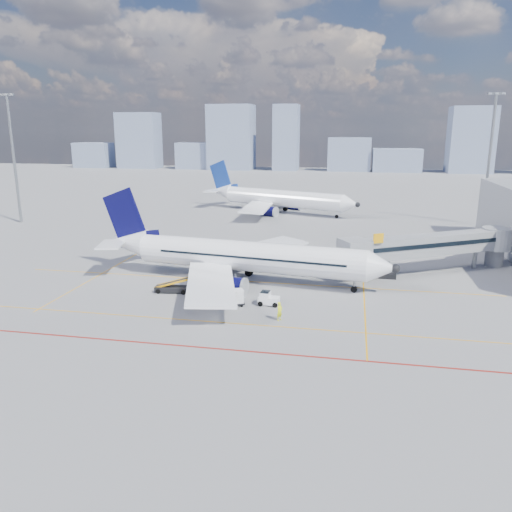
{
  "coord_description": "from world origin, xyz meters",
  "views": [
    {
      "loc": [
        12.19,
        -50.63,
        18.38
      ],
      "look_at": [
        1.28,
        5.47,
        4.0
      ],
      "focal_mm": 35.0,
      "sensor_mm": 36.0,
      "label": 1
    }
  ],
  "objects": [
    {
      "name": "distant_skyline",
      "position": [
        1.31,
        190.0,
        12.43
      ],
      "size": [
        254.67,
        15.5,
        30.48
      ],
      "color": "gray",
      "rests_on": "ground"
    },
    {
      "name": "jet_bridge",
      "position": [
        23.51,
        16.91,
        3.74
      ],
      "size": [
        23.55,
        15.78,
        6.3
      ],
      "color": "gray",
      "rests_on": "ground"
    },
    {
      "name": "ground",
      "position": [
        0.0,
        0.0,
        0.0
      ],
      "size": [
        420.0,
        420.0,
        0.0
      ],
      "primitive_type": "plane",
      "color": "gray",
      "rests_on": "ground"
    },
    {
      "name": "floodlight_mast_ne",
      "position": [
        38.0,
        55.0,
        13.59
      ],
      "size": [
        3.2,
        0.61,
        25.45
      ],
      "color": "gray",
      "rests_on": "ground"
    },
    {
      "name": "belt_loader",
      "position": [
        -7.9,
        2.07,
        0.6
      ],
      "size": [
        5.7,
        1.8,
        2.3
      ],
      "rotation": [
        0.0,
        0.0,
        0.08
      ],
      "color": "black",
      "rests_on": "ground"
    },
    {
      "name": "apron_markings",
      "position": [
        -0.58,
        -3.91,
        0.01
      ],
      "size": [
        90.0,
        35.12,
        0.01
      ],
      "color": "#EE9E0C",
      "rests_on": "ground"
    },
    {
      "name": "baggage_tug",
      "position": [
        3.68,
        -0.14,
        0.74
      ],
      "size": [
        2.31,
        1.48,
        1.55
      ],
      "rotation": [
        0.0,
        0.0,
        -0.07
      ],
      "color": "white",
      "rests_on": "ground"
    },
    {
      "name": "floodlight_mast_nw",
      "position": [
        -55.0,
        40.0,
        13.59
      ],
      "size": [
        3.2,
        0.61,
        25.45
      ],
      "color": "gray",
      "rests_on": "ground"
    },
    {
      "name": "main_aircraft",
      "position": [
        -1.66,
        8.09,
        3.22
      ],
      "size": [
        38.55,
        33.47,
        11.3
      ],
      "rotation": [
        0.0,
        0.0,
        -0.14
      ],
      "color": "white",
      "rests_on": "ground"
    },
    {
      "name": "cargo_dolly",
      "position": [
        -0.38,
        -1.13,
        0.96
      ],
      "size": [
        3.5,
        2.5,
        1.75
      ],
      "rotation": [
        0.0,
        0.0,
        0.38
      ],
      "color": "black",
      "rests_on": "ground"
    },
    {
      "name": "ramp_worker",
      "position": [
        5.58,
        -4.34,
        0.96
      ],
      "size": [
        0.76,
        0.84,
        1.92
      ],
      "primitive_type": "imported",
      "rotation": [
        0.0,
        0.0,
        1.02
      ],
      "color": "#F0FB1A",
      "rests_on": "ground"
    },
    {
      "name": "second_aircraft",
      "position": [
        -4.93,
        63.14,
        3.22
      ],
      "size": [
        37.98,
        32.12,
        11.62
      ],
      "rotation": [
        0.0,
        0.0,
        -0.39
      ],
      "color": "white",
      "rests_on": "ground"
    }
  ]
}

